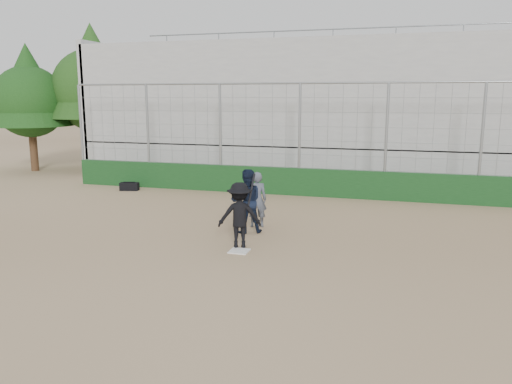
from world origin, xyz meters
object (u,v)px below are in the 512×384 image
(catcher_crouched, at_px, (247,212))
(equipment_bag, at_px, (129,186))
(batter_at_plate, at_px, (240,215))
(umpire, at_px, (257,202))

(catcher_crouched, xyz_separation_m, equipment_bag, (-6.11, 4.55, -0.42))
(batter_at_plate, bearing_deg, equipment_bag, 137.38)
(batter_at_plate, height_order, equipment_bag, batter_at_plate)
(batter_at_plate, relative_size, catcher_crouched, 1.52)
(umpire, height_order, equipment_bag, umpire)
(batter_at_plate, xyz_separation_m, equipment_bag, (-6.33, 5.82, -0.63))
(batter_at_plate, bearing_deg, umpire, 94.14)
(batter_at_plate, relative_size, equipment_bag, 2.31)
(equipment_bag, bearing_deg, umpire, -31.98)
(batter_at_plate, distance_m, equipment_bag, 8.62)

